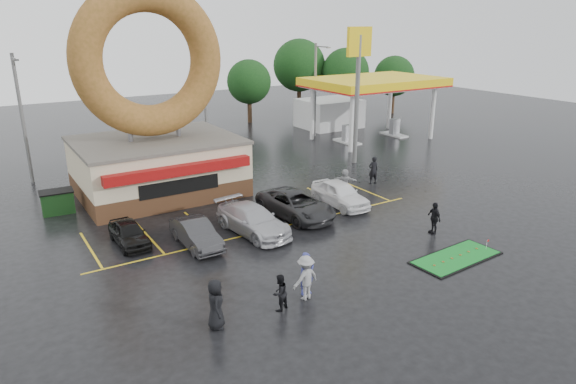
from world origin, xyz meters
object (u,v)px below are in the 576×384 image
donut_shop (155,127)px  car_silver (253,220)px  streetlight_right (316,88)px  car_white (340,194)px  gas_station (354,97)px  person_blue (307,274)px  person_cameraman (434,218)px  car_black (129,233)px  car_grey (296,204)px  streetlight_mid (205,99)px  dumpster (58,202)px  shell_sign (358,70)px  putting_green (456,258)px  car_dgrey (196,234)px  streetlight_left (22,116)px

donut_shop → car_silver: (2.03, -9.47, -3.71)m
streetlight_right → car_white: streetlight_right is taller
gas_station → donut_shop: bearing=-160.9°
person_blue → person_cameraman: size_ratio=1.07×
car_black → car_silver: bearing=-19.9°
car_grey → streetlight_mid: bearing=79.0°
gas_station → dumpster: bearing=-164.0°
shell_sign → gas_station: bearing=51.9°
streetlight_right → putting_green: 28.73m
putting_green → dumpster: bearing=132.0°
gas_station → car_black: bearing=-150.5°
shell_sign → putting_green: shell_sign is taller
donut_shop → person_blue: size_ratio=7.16×
car_dgrey → car_silver: (3.27, -0.05, 0.07)m
car_silver → person_blue: size_ratio=2.75×
streetlight_right → dumpster: streetlight_right is taller
shell_sign → person_blue: bearing=-134.4°
car_dgrey → putting_green: size_ratio=0.85×
person_blue → putting_green: (8.11, -1.06, -0.90)m
putting_green → car_black: bearing=142.1°
car_silver → car_white: size_ratio=1.14×
shell_sign → putting_green: bearing=-113.1°
streetlight_right → car_silver: (-16.97, -18.42, -4.03)m
shell_sign → streetlight_right: 10.68m
dumpster → car_white: bearing=-24.1°
shell_sign → streetlight_right: bearing=73.2°
donut_shop → streetlight_mid: size_ratio=1.50×
putting_green → gas_station: bearing=61.1°
streetlight_right → car_black: size_ratio=2.48×
streetlight_right → dumpster: 27.45m
dumpster → putting_green: 22.98m
streetlight_right → car_grey: streetlight_right is taller
dumpster → person_blue: bearing=-61.8°
streetlight_mid → car_white: bearing=-84.0°
streetlight_left → car_grey: size_ratio=1.65×
streetlight_right → car_dgrey: streetlight_right is taller
donut_shop → putting_green: (8.92, -17.54, -4.43)m
putting_green → streetlight_mid: bearing=94.3°
streetlight_left → person_blue: streetlight_left is taller
streetlight_left → car_white: size_ratio=1.98×
car_white → putting_green: 9.08m
car_dgrey → car_silver: size_ratio=0.79×
donut_shop → car_black: donut_shop is taller
donut_shop → car_grey: donut_shop is taller
car_black → car_white: size_ratio=0.80×
car_silver → person_cameraman: 9.83m
streetlight_mid → car_black: (-11.11, -15.34, -4.16)m
car_dgrey → dumpster: (-5.21, 8.95, -0.03)m
car_black → person_blue: size_ratio=1.92×
car_silver → person_cameraman: size_ratio=2.93×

